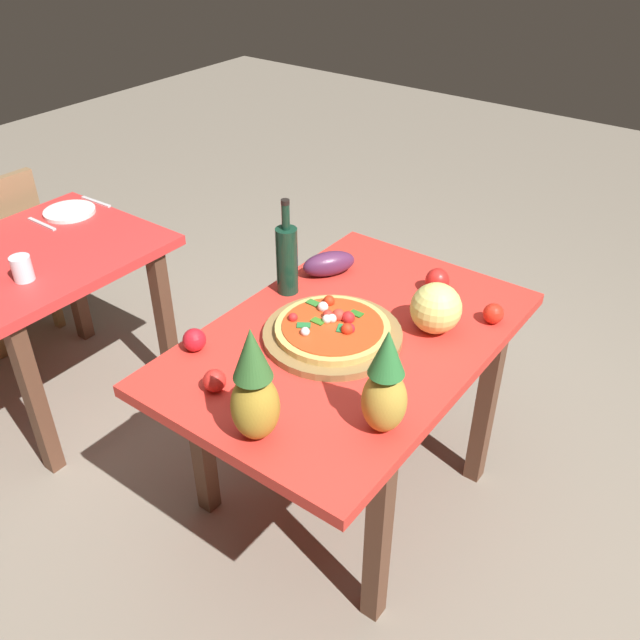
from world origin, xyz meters
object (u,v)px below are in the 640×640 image
(bell_pepper, at_px, (437,281))
(tomato_near_board, at_px, (248,390))
(pizza_board, at_px, (333,335))
(tomato_beside_pepper, at_px, (194,340))
(pineapple_right, at_px, (385,387))
(dinner_plate, at_px, (69,212))
(knife_utensil, at_px, (96,202))
(pizza, at_px, (333,327))
(melon, at_px, (436,308))
(eggplant, at_px, (329,264))
(pineapple_left, at_px, (254,390))
(tomato_at_corner, at_px, (493,314))
(fork_utensil, at_px, (42,224))
(background_table, at_px, (42,277))
(display_table, at_px, (349,358))
(tomato_by_bottle, at_px, (215,381))
(drinking_glass_water, at_px, (22,268))
(wine_bottle, at_px, (287,258))

(bell_pepper, bearing_deg, tomato_near_board, 170.37)
(pizza_board, distance_m, tomato_beside_pepper, 0.44)
(pineapple_right, relative_size, dinner_plate, 1.46)
(knife_utensil, bearing_deg, dinner_plate, 177.81)
(pizza, xyz_separation_m, melon, (0.23, -0.24, 0.04))
(eggplant, bearing_deg, pineapple_left, -156.69)
(pineapple_left, relative_size, tomato_at_corner, 5.03)
(fork_utensil, bearing_deg, tomato_near_board, -102.17)
(background_table, relative_size, pineapple_left, 2.60)
(pineapple_right, bearing_deg, dinner_plate, 79.64)
(display_table, height_order, bell_pepper, bell_pepper)
(display_table, bearing_deg, tomato_near_board, 173.57)
(bell_pepper, bearing_deg, display_table, 167.04)
(display_table, height_order, tomato_at_corner, tomato_at_corner)
(tomato_by_bottle, xyz_separation_m, fork_utensil, (0.35, 1.34, -0.03))
(pineapple_left, bearing_deg, tomato_at_corner, -17.62)
(background_table, height_order, melon, melon)
(background_table, relative_size, dinner_plate, 4.08)
(tomato_by_bottle, bearing_deg, pineapple_left, -107.34)
(tomato_at_corner, height_order, drinking_glass_water, drinking_glass_water)
(eggplant, height_order, tomato_near_board, eggplant)
(bell_pepper, bearing_deg, eggplant, 109.06)
(knife_utensil, bearing_deg, pineapple_left, -116.17)
(tomato_by_bottle, bearing_deg, bell_pepper, -16.27)
(pineapple_right, bearing_deg, melon, 12.92)
(display_table, bearing_deg, pineapple_left, -173.29)
(bell_pepper, distance_m, tomato_at_corner, 0.25)
(display_table, height_order, fork_utensil, fork_utensil)
(drinking_glass_water, distance_m, dinner_plate, 0.57)
(pineapple_left, xyz_separation_m, melon, (0.72, -0.14, -0.07))
(pizza, relative_size, tomato_by_bottle, 5.47)
(tomato_near_board, relative_size, dinner_plate, 0.34)
(wine_bottle, bearing_deg, background_table, 110.25)
(pizza, distance_m, tomato_near_board, 0.39)
(pineapple_left, relative_size, drinking_glass_water, 3.68)
(pizza_board, height_order, drinking_glass_water, drinking_glass_water)
(pineapple_left, distance_m, pineapple_right, 0.34)
(bell_pepper, xyz_separation_m, tomato_beside_pepper, (-0.76, 0.44, -0.01))
(knife_utensil, bearing_deg, melon, -91.49)
(melon, distance_m, tomato_at_corner, 0.21)
(pineapple_right, bearing_deg, eggplant, 45.98)
(tomato_at_corner, distance_m, drinking_glass_water, 1.68)
(drinking_glass_water, bearing_deg, pineapple_right, -85.49)
(melon, bearing_deg, dinner_plate, 95.40)
(pizza_board, height_order, tomato_beside_pepper, tomato_beside_pepper)
(wine_bottle, height_order, bell_pepper, wine_bottle)
(display_table, distance_m, knife_utensil, 1.51)
(melon, xyz_separation_m, fork_utensil, (-0.30, 1.70, -0.08))
(tomato_at_corner, height_order, dinner_plate, tomato_at_corner)
(tomato_beside_pepper, relative_size, drinking_glass_water, 0.78)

